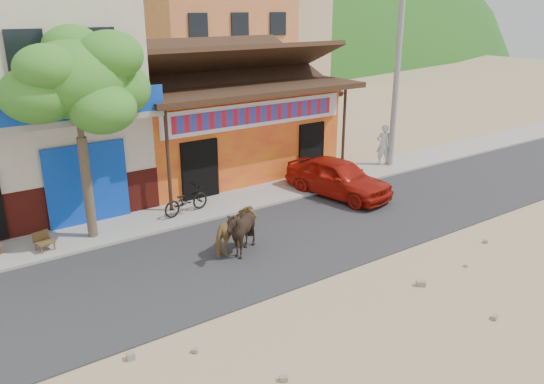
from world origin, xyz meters
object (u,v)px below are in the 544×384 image
Objects in this scene: utility_pole at (397,70)px; red_car at (338,177)px; cow_dark at (241,231)px; pedestrian at (383,145)px; tree at (81,137)px; cow_tan at (235,232)px; scooter at (186,200)px; cafe_chair_left at (43,234)px.

red_car is at bearing -160.93° from utility_pole.
utility_pole reaches higher than cow_dark.
utility_pole is at bearing 151.34° from pedestrian.
tree is 5.18m from cow_dark.
scooter is at bearing -28.54° from cow_tan.
cow_tan is 3.26m from scooter.
cafe_chair_left is at bearing 29.05° from cow_tan.
red_car is at bearing -115.33° from scooter.
pedestrian is (9.50, 0.39, 0.41)m from scooter.
tree is at bearing -132.26° from cow_dark.
cafe_chair_left reaches higher than scooter.
pedestrian is (4.11, 1.76, 0.25)m from red_car.
pedestrian reaches higher than red_car.
cow_dark is 5.51m from cafe_chair_left.
cow_tan is at bearing -46.57° from tree.
pedestrian is at bearing 118.96° from cow_dark.
cow_tan is at bearing -171.67° from red_car.
red_car is 5.56m from scooter.
red_car is at bearing -20.22° from cafe_chair_left.
tree reaches higher than cow_tan.
cow_tan is 0.31m from cow_dark.
cafe_chair_left is at bearing -178.37° from utility_pole.
cow_tan is 5.32m from cafe_chair_left.
utility_pole is 1.96× the size of red_car.
pedestrian is at bearing 2.14° from tree.
pedestrian reaches higher than cow_tan.
tree is at bearing 160.67° from red_car.
utility_pole is 10.33m from scooter.
pedestrian is at bearing -98.72° from scooter.
tree is 8.91m from red_car.
cow_tan is (3.01, -3.18, -2.47)m from tree.
red_car is at bearing -8.64° from tree.
cow_dark is 5.87m from red_car.
cow_dark is 0.35× the size of red_car.
tree is 5.03m from cow_tan.
cafe_chair_left is at bearing -171.68° from tree.
red_car is (5.46, 2.18, -0.02)m from cow_dark.
scooter is at bearing -174.49° from cow_dark.
cafe_chair_left is (-14.00, -0.68, -0.38)m from pedestrian.
pedestrian is at bearing 12.50° from red_car.
cafe_chair_left is (-4.50, -0.28, 0.04)m from scooter.
pedestrian is (9.56, 3.94, 0.23)m from cow_dark.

